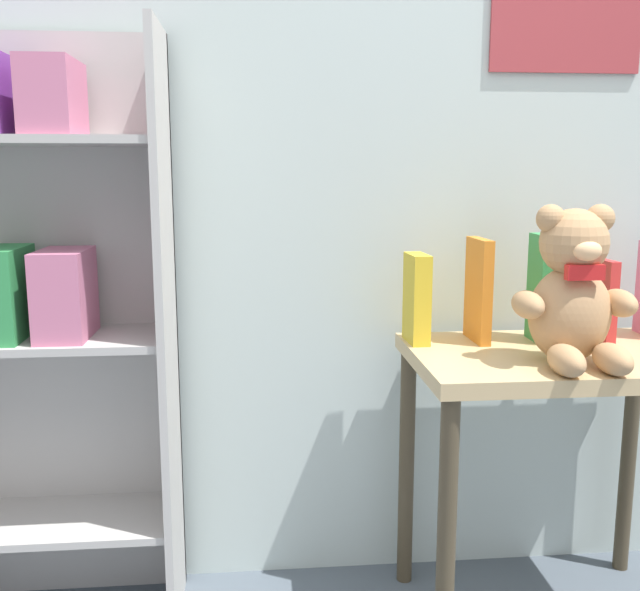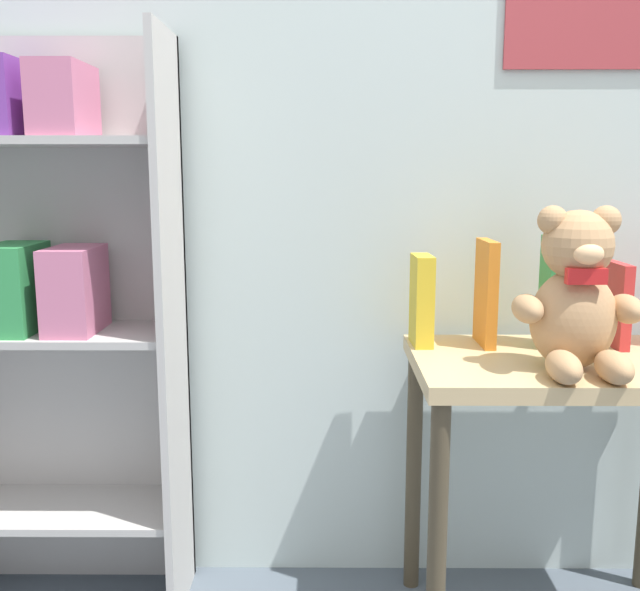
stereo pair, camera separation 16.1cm
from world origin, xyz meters
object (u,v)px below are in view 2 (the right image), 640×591
object	(u,v)px
display_table	(562,405)
book_standing_orange	(486,293)
bookshelf_side	(53,295)
book_standing_green	(553,292)
book_standing_red	(615,304)
teddy_bear	(576,297)
book_standing_yellow	(422,300)

from	to	relation	value
display_table	book_standing_orange	world-z (taller)	book_standing_orange
bookshelf_side	book_standing_green	distance (m)	1.19
bookshelf_side	book_standing_orange	distance (m)	1.04
book_standing_orange	book_standing_green	distance (m)	0.15
book_standing_orange	bookshelf_side	bearing A→B (deg)	177.94
bookshelf_side	book_standing_orange	world-z (taller)	bookshelf_side
book_standing_green	book_standing_red	bearing A→B (deg)	5.54
teddy_bear	book_standing_yellow	xyz separation A→B (m)	(-0.29, 0.22, -0.05)
teddy_bear	book_standing_orange	bearing A→B (deg)	121.29
bookshelf_side	book_standing_red	distance (m)	1.34
bookshelf_side	book_standing_red	world-z (taller)	bookshelf_side
bookshelf_side	book_standing_orange	bearing A→B (deg)	-1.35
book_standing_yellow	book_standing_red	xyz separation A→B (m)	(0.46, -0.00, -0.01)
teddy_bear	book_standing_orange	distance (m)	0.26
display_table	book_standing_orange	bearing A→B (deg)	140.58
book_standing_red	teddy_bear	bearing A→B (deg)	-128.96
book_standing_green	book_standing_red	xyz separation A→B (m)	(0.15, 0.01, -0.03)
teddy_bear	book_standing_green	distance (m)	0.21
book_standing_yellow	book_standing_red	distance (m)	0.46
teddy_bear	book_standing_yellow	distance (m)	0.36
display_table	book_standing_red	distance (m)	0.28
display_table	book_standing_yellow	size ratio (longest dim) A/B	3.14
bookshelf_side	book_standing_green	size ratio (longest dim) A/B	5.38
teddy_bear	book_standing_orange	size ratio (longest dim) A/B	1.37
book_standing_green	book_standing_red	world-z (taller)	book_standing_green
bookshelf_side	book_standing_yellow	xyz separation A→B (m)	(0.89, -0.03, -0.01)
book_standing_yellow	teddy_bear	bearing A→B (deg)	-39.48
book_standing_orange	display_table	bearing A→B (deg)	-40.14
display_table	book_standing_green	xyz separation A→B (m)	(0.00, 0.11, 0.24)
bookshelf_side	display_table	size ratio (longest dim) A/B	2.08
display_table	teddy_bear	size ratio (longest dim) A/B	1.97
book_standing_yellow	book_standing_green	distance (m)	0.31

